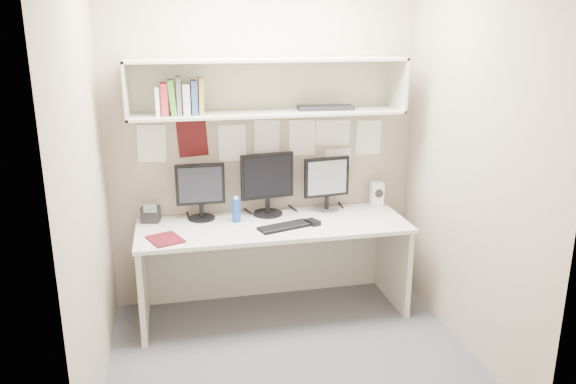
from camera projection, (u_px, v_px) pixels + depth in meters
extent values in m
cube|color=#494A4F|center=(292.00, 357.00, 3.77)|extent=(2.40, 2.00, 0.01)
cube|color=tan|center=(264.00, 139.00, 4.34)|extent=(2.40, 0.02, 2.60)
cube|color=tan|center=(342.00, 224.00, 2.47)|extent=(2.40, 0.02, 2.60)
cube|color=tan|center=(85.00, 181.00, 3.16)|extent=(0.02, 2.00, 2.60)
cube|color=tan|center=(472.00, 160.00, 3.65)|extent=(0.02, 2.00, 2.60)
cube|color=beige|center=(273.00, 226.00, 4.17)|extent=(2.00, 0.70, 0.03)
cube|color=beige|center=(266.00, 254.00, 4.58)|extent=(1.96, 0.02, 0.70)
cube|color=beige|center=(268.00, 113.00, 4.09)|extent=(2.00, 0.38, 0.02)
cube|color=beige|center=(268.00, 60.00, 3.99)|extent=(2.00, 0.38, 0.02)
cube|color=beige|center=(264.00, 84.00, 4.21)|extent=(2.00, 0.02, 0.40)
cube|color=beige|center=(126.00, 90.00, 3.84)|extent=(0.02, 0.38, 0.40)
cube|color=beige|center=(397.00, 84.00, 4.24)|extent=(0.02, 0.38, 0.40)
cylinder|color=black|center=(202.00, 218.00, 4.26)|extent=(0.20, 0.20, 0.01)
cylinder|color=black|center=(202.00, 211.00, 4.25)|extent=(0.03, 0.03, 0.10)
cube|color=black|center=(200.00, 184.00, 4.20)|extent=(0.37, 0.04, 0.31)
cube|color=black|center=(200.00, 185.00, 4.18)|extent=(0.32, 0.00, 0.27)
cylinder|color=black|center=(268.00, 213.00, 4.37)|extent=(0.23, 0.23, 0.02)
cylinder|color=black|center=(268.00, 205.00, 4.35)|extent=(0.04, 0.04, 0.11)
cube|color=black|center=(267.00, 176.00, 4.29)|extent=(0.42, 0.10, 0.35)
cube|color=black|center=(268.00, 177.00, 4.28)|extent=(0.36, 0.06, 0.30)
cylinder|color=#A5A5AA|center=(326.00, 210.00, 4.46)|extent=(0.20, 0.20, 0.01)
cylinder|color=black|center=(327.00, 203.00, 4.45)|extent=(0.03, 0.03, 0.10)
cube|color=black|center=(327.00, 177.00, 4.40)|extent=(0.37, 0.08, 0.31)
cube|color=#BCBBC1|center=(327.00, 178.00, 4.38)|extent=(0.32, 0.05, 0.27)
cube|color=black|center=(285.00, 226.00, 4.08)|extent=(0.42, 0.26, 0.02)
cube|color=black|center=(313.00, 222.00, 4.14)|extent=(0.11, 0.13, 0.03)
cube|color=silver|center=(377.00, 194.00, 4.56)|extent=(0.11, 0.11, 0.20)
cylinder|color=black|center=(379.00, 194.00, 4.51)|extent=(0.07, 0.01, 0.07)
cylinder|color=#163F9A|center=(236.00, 210.00, 4.18)|extent=(0.06, 0.06, 0.18)
cylinder|color=white|center=(236.00, 198.00, 4.16)|extent=(0.03, 0.03, 0.02)
cube|color=#510D14|center=(165.00, 239.00, 3.84)|extent=(0.28, 0.30, 0.01)
cube|color=black|center=(151.00, 214.00, 4.19)|extent=(0.15, 0.13, 0.12)
cube|color=#4C6659|center=(150.00, 208.00, 4.12)|extent=(0.10, 0.03, 0.06)
cube|color=white|center=(157.00, 101.00, 3.89)|extent=(0.03, 0.16, 0.20)
cube|color=#B2212C|center=(164.00, 99.00, 3.89)|extent=(0.05, 0.16, 0.22)
cube|color=#3C832B|center=(172.00, 97.00, 3.90)|extent=(0.04, 0.16, 0.24)
cube|color=#535559|center=(179.00, 96.00, 3.91)|extent=(0.03, 0.16, 0.27)
cube|color=beige|center=(186.00, 99.00, 3.92)|extent=(0.05, 0.16, 0.21)
cube|color=navy|center=(194.00, 97.00, 3.93)|extent=(0.04, 0.16, 0.24)
cube|color=olive|center=(201.00, 96.00, 3.94)|extent=(0.03, 0.16, 0.26)
cube|color=black|center=(326.00, 108.00, 4.19)|extent=(0.42, 0.19, 0.03)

